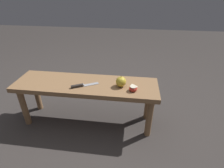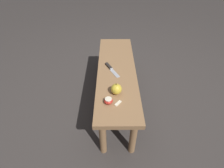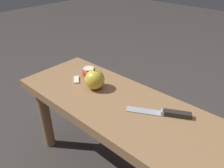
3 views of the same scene
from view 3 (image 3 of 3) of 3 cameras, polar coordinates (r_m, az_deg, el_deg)
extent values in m
cube|color=olive|center=(0.81, 10.61, -10.34)|extent=(1.24, 0.35, 0.04)
cylinder|color=olive|center=(1.21, -16.98, -8.38)|extent=(0.05, 0.05, 0.38)
cylinder|color=olive|center=(1.31, -8.51, -3.84)|extent=(0.05, 0.05, 0.38)
cube|color=#9EA0A5|center=(0.83, 8.41, -7.04)|extent=(0.13, 0.09, 0.00)
cube|color=#9EA0A5|center=(0.82, 13.06, -7.21)|extent=(0.02, 0.03, 0.02)
cube|color=#282321|center=(0.83, 16.59, -7.55)|extent=(0.10, 0.07, 0.02)
sphere|color=gold|center=(0.94, -4.54, 1.16)|extent=(0.09, 0.09, 0.09)
cylinder|color=#4C3319|center=(0.92, -4.66, 3.69)|extent=(0.01, 0.01, 0.02)
ellipsoid|color=red|center=(1.05, -6.05, 3.16)|extent=(0.07, 0.07, 0.04)
cylinder|color=beige|center=(1.04, -6.10, 4.09)|extent=(0.05, 0.05, 0.00)
cube|color=beige|center=(1.02, -9.44, 1.03)|extent=(0.06, 0.06, 0.01)
camera|label=1|loc=(1.95, 26.20, 35.65)|focal=28.00mm
camera|label=2|loc=(1.76, -36.59, 41.27)|focal=28.00mm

